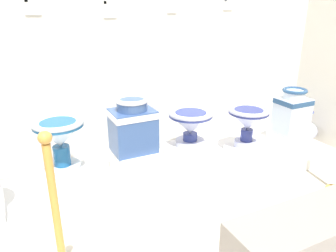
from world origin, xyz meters
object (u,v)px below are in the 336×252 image
at_px(plinth_block_slender_white, 134,164).
at_px(antique_toilet_broad_patterned, 292,111).
at_px(antique_toilet_slender_white, 133,125).
at_px(info_placard_second, 32,6).
at_px(decorative_vase_corner, 304,130).
at_px(plinth_block_pale_glazed, 245,149).
at_px(info_placard_fourth, 172,4).
at_px(antique_toilet_central_ornate, 191,122).
at_px(plinth_block_broad_patterned, 288,137).
at_px(museum_bench, 307,243).
at_px(antique_toilet_pale_glazed, 248,120).
at_px(info_placard_third, 109,8).
at_px(antique_toilet_rightmost, 60,136).
at_px(plinth_block_rightmost, 65,180).
at_px(info_placard_fifth, 228,4).
at_px(plinth_block_central_ornate, 190,152).

bearing_deg(plinth_block_slender_white, antique_toilet_broad_patterned, 0.01).
xyz_separation_m(antique_toilet_slender_white, info_placard_second, (-0.61, 0.47, 0.91)).
xyz_separation_m(info_placard_second, decorative_vase_corner, (2.75, -0.37, -1.37)).
relative_size(antique_toilet_slender_white, plinth_block_pale_glazed, 1.41).
bearing_deg(info_placard_fourth, plinth_block_pale_glazed, -37.32).
relative_size(antique_toilet_central_ornate, info_placard_fourth, 2.65).
relative_size(plinth_block_broad_patterned, museum_bench, 0.33).
relative_size(antique_toilet_pale_glazed, info_placard_third, 2.73).
relative_size(antique_toilet_rightmost, plinth_block_slender_white, 1.16).
relative_size(info_placard_third, decorative_vase_corner, 0.38).
distance_m(antique_toilet_central_ornate, museum_bench, 1.45).
height_order(plinth_block_rightmost, info_placard_fifth, info_placard_fifth).
bearing_deg(antique_toilet_slender_white, antique_toilet_broad_patterned, 0.01).
height_order(antique_toilet_broad_patterned, info_placard_fourth, info_placard_fourth).
xyz_separation_m(antique_toilet_central_ornate, plinth_block_pale_glazed, (0.61, -0.08, -0.36)).
distance_m(plinth_block_central_ornate, info_placard_fourth, 1.40).
height_order(plinth_block_slender_white, info_placard_third, info_placard_third).
bearing_deg(antique_toilet_central_ornate, antique_toilet_rightmost, 179.80).
bearing_deg(info_placard_fifth, info_placard_second, 180.00).
bearing_deg(plinth_block_slender_white, info_placard_third, 89.70).
bearing_deg(plinth_block_broad_patterned, plinth_block_pale_glazed, 179.72).
relative_size(plinth_block_broad_patterned, info_placard_fourth, 2.11).
bearing_deg(antique_toilet_broad_patterned, plinth_block_pale_glazed, 179.72).
bearing_deg(plinth_block_slender_white, antique_toilet_slender_white, 90.00).
bearing_deg(info_placard_second, plinth_block_pale_glazed, -14.45).
distance_m(decorative_vase_corner, museum_bench, 2.10).
xyz_separation_m(plinth_block_rightmost, info_placard_fifth, (1.79, 0.38, 1.35)).
bearing_deg(antique_toilet_slender_white, info_placard_third, 89.70).
distance_m(plinth_block_pale_glazed, decorative_vase_corner, 0.94).
height_order(antique_toilet_rightmost, museum_bench, antique_toilet_rightmost).
bearing_deg(plinth_block_slender_white, info_placard_fourth, 38.43).
bearing_deg(plinth_block_slender_white, plinth_block_broad_patterned, 0.01).
bearing_deg(antique_toilet_central_ornate, plinth_block_broad_patterned, -4.06).
distance_m(antique_toilet_rightmost, info_placard_fifth, 2.07).
relative_size(antique_toilet_pale_glazed, info_placard_fourth, 2.61).
relative_size(plinth_block_pale_glazed, antique_toilet_pale_glazed, 0.80).
distance_m(info_placard_second, decorative_vase_corner, 3.09).
relative_size(antique_toilet_pale_glazed, plinth_block_broad_patterned, 1.23).
height_order(plinth_block_central_ornate, antique_toilet_pale_glazed, antique_toilet_pale_glazed).
xyz_separation_m(antique_toilet_slender_white, info_placard_fourth, (0.59, 0.47, 0.93)).
bearing_deg(antique_toilet_pale_glazed, info_placard_third, 158.78).
bearing_deg(plinth_block_slender_white, plinth_block_rightmost, 171.10).
distance_m(antique_toilet_broad_patterned, info_placard_fourth, 1.68).
height_order(antique_toilet_rightmost, antique_toilet_broad_patterned, antique_toilet_rightmost).
xyz_separation_m(plinth_block_rightmost, antique_toilet_pale_glazed, (1.78, -0.09, 0.27)).
bearing_deg(plinth_block_broad_patterned, info_placard_second, 168.92).
bearing_deg(museum_bench, info_placard_fifth, 70.82).
bearing_deg(info_placard_second, info_placard_third, 0.00).
bearing_deg(plinth_block_central_ornate, plinth_block_pale_glazed, -7.67).
distance_m(antique_toilet_pale_glazed, info_placard_third, 1.66).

